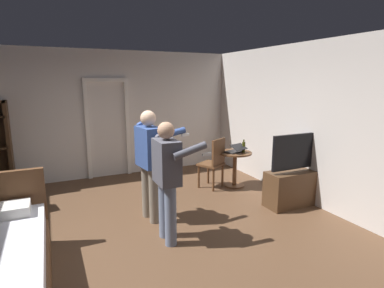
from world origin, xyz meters
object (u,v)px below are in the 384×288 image
Objects in this scene: wooden_chair at (214,161)px; suitcase_dark at (17,200)px; side_table at (235,163)px; bottle_on_table at (244,147)px; laptop at (236,150)px; person_striped_shirt at (150,158)px; person_blue_shirt at (167,174)px; suitcase_small at (21,184)px; tv_flatscreen at (294,183)px.

suitcase_dark is at bearing 174.91° from wooden_chair.
bottle_on_table reaches higher than side_table.
laptop is 0.63× the size of suitcase_dark.
side_table is at bearing 67.35° from laptop.
suitcase_dark is (-1.87, 1.12, -0.76)m from person_striped_shirt.
person_striped_shirt is (-0.01, 0.72, 0.06)m from person_blue_shirt.
person_blue_shirt is at bearing -89.51° from person_striped_shirt.
laptop is 0.78× the size of suitcase_small.
person_blue_shirt is at bearing -143.47° from side_table.
person_blue_shirt is 2.47× the size of suitcase_dark.
bottle_on_table is 0.48× the size of suitcase_small.
person_striped_shirt is (-2.37, 0.49, 0.59)m from tv_flatscreen.
wooden_chair is (-0.41, 0.12, -0.21)m from laptop.
bottle_on_table is at bearing -19.08° from suitcase_dark.
person_striped_shirt is at bearing 90.49° from person_blue_shirt.
suitcase_small is (-1.87, 2.61, -0.68)m from person_blue_shirt.
side_table is 0.42× the size of person_striped_shirt.
bottle_on_table is 0.39× the size of suitcase_dark.
side_table is 0.44m from wooden_chair.
side_table is 1.73× the size of laptop.
person_blue_shirt is (-1.96, -1.45, 0.44)m from side_table.
bottle_on_table is (0.16, -0.04, 0.05)m from laptop.
person_striped_shirt is at bearing -159.45° from side_table.
bottle_on_table is 2.51m from person_blue_shirt.
person_blue_shirt is at bearing -146.84° from bottle_on_table.
wooden_chair reaches higher than suitcase_dark.
person_striped_shirt is 3.20× the size of suitcase_small.
suitcase_dark is (-3.82, 0.42, -0.55)m from laptop.
tv_flatscreen reaches higher than suitcase_small.
bottle_on_table reaches higher than suitcase_small.
wooden_chair is at bearing 163.46° from laptop.
person_blue_shirt is at bearing -69.77° from suitcase_small.
suitcase_small is (-3.97, 1.24, -0.58)m from bottle_on_table.
tv_flatscreen reaches higher than side_table.
tv_flatscreen is 1.24× the size of wooden_chair.
side_table is 0.44× the size of person_blue_shirt.
tv_flatscreen is at bearing -57.80° from wooden_chair.
side_table is 0.71× the size of wooden_chair.
laptop is 0.47m from wooden_chair.
laptop is 0.25× the size of person_blue_shirt.
bottle_on_table is at bearing 102.69° from tv_flatscreen.
tv_flatscreen is 1.55m from wooden_chair.
tv_flatscreen is at bearing -44.83° from suitcase_small.
person_striped_shirt is (-2.11, -0.66, 0.16)m from bottle_on_table.
person_striped_shirt is (-1.95, -0.70, 0.21)m from laptop.
bottle_on_table is (-0.26, 1.15, 0.43)m from tv_flatscreen.
suitcase_dark is at bearing 173.65° from laptop.
tv_flatscreen is 4.53m from suitcase_dark.
suitcase_small is (-0.00, 0.78, 0.02)m from suitcase_dark.
side_table is at bearing 20.55° from person_striped_shirt.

